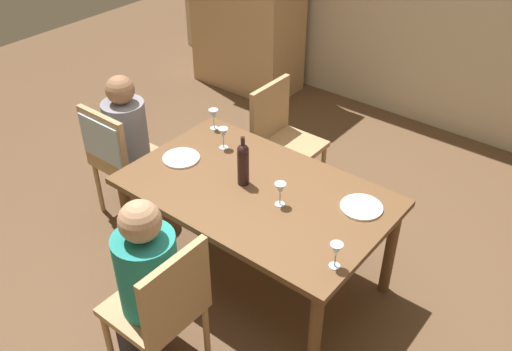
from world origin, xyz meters
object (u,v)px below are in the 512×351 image
object	(u,v)px
dinner_plate_host	(361,207)
chair_far_left	(281,134)
dining_table	(256,200)
person_woman_host	(130,135)
wine_glass_near_right	(336,251)
dinner_plate_guest_left	(181,158)
wine_glass_far	(214,115)
chair_near	(163,305)
wine_bottle_tall_green	(243,163)
chair_left_end	(115,150)
person_man_bearded	(145,277)
wine_glass_centre	(223,134)
handbag	(326,200)
wine_glass_near_left	(280,190)

from	to	relation	value
dinner_plate_host	chair_far_left	bearing A→B (deg)	148.28
dining_table	person_woman_host	bearing A→B (deg)	178.75
wine_glass_near_right	dinner_plate_guest_left	bearing A→B (deg)	170.55
chair_far_left	wine_glass_far	xyz separation A→B (m)	(-0.23, -0.50, 0.30)
wine_glass_near_right	dinner_plate_host	bearing A→B (deg)	104.59
chair_near	wine_bottle_tall_green	size ratio (longest dim) A/B	2.81
dining_table	chair_left_end	world-z (taller)	chair_left_end
dinner_plate_host	dinner_plate_guest_left	distance (m)	1.20
person_man_bearded	wine_glass_centre	bearing A→B (deg)	21.42
chair_near	dinner_plate_host	bearing A→B (deg)	-24.32
person_man_bearded	handbag	world-z (taller)	person_man_bearded
wine_glass_near_left	wine_glass_centre	distance (m)	0.71
chair_left_end	wine_glass_near_left	bearing A→B (deg)	3.85
chair_far_left	wine_glass_near_right	size ratio (longest dim) A/B	6.17
chair_left_end	chair_far_left	distance (m)	1.24
chair_near	wine_glass_far	world-z (taller)	chair_near
chair_left_end	handbag	bearing A→B (deg)	40.41
wine_glass_near_right	wine_glass_far	bearing A→B (deg)	155.30
person_woman_host	dinner_plate_guest_left	xyz separation A→B (m)	(0.60, -0.07, 0.09)
chair_near	dinner_plate_guest_left	distance (m)	1.08
dining_table	chair_far_left	xyz separation A→B (m)	(-0.45, 0.87, -0.11)
wine_glass_near_left	wine_glass_far	bearing A→B (deg)	155.05
chair_near	wine_glass_near_right	size ratio (longest dim) A/B	6.17
chair_far_left	wine_glass_near_right	bearing A→B (deg)	45.70
wine_glass_near_left	wine_glass_near_right	distance (m)	0.57
person_man_bearded	wine_glass_centre	world-z (taller)	person_man_bearded
dining_table	chair_left_end	bearing A→B (deg)	-174.02
chair_left_end	dining_table	bearing A→B (deg)	5.98
wine_glass_far	dinner_plate_host	xyz separation A→B (m)	(1.27, -0.14, -0.10)
chair_left_end	person_woman_host	world-z (taller)	person_woman_host
chair_near	dining_table	bearing A→B (deg)	5.70
dining_table	wine_glass_far	size ratio (longest dim) A/B	10.76
wine_glass_far	chair_far_left	bearing A→B (deg)	65.04
chair_near	wine_glass_far	size ratio (longest dim) A/B	6.17
person_woman_host	wine_glass_far	world-z (taller)	person_woman_host
chair_left_end	wine_glass_far	size ratio (longest dim) A/B	6.17
dining_table	wine_glass_centre	xyz separation A→B (m)	(-0.46, 0.23, 0.19)
person_man_bearded	dinner_plate_guest_left	distance (m)	1.00
wine_glass_far	dining_table	bearing A→B (deg)	-29.14
wine_glass_near_right	person_man_bearded	bearing A→B (deg)	-140.60
chair_near	chair_far_left	bearing A→B (deg)	17.04
chair_near	wine_bottle_tall_green	world-z (taller)	wine_bottle_tall_green
dining_table	dinner_plate_host	xyz separation A→B (m)	(0.59, 0.23, 0.09)
person_man_bearded	chair_far_left	bearing A→B (deg)	13.58
person_woman_host	handbag	size ratio (longest dim) A/B	4.01
chair_far_left	wine_glass_far	bearing A→B (deg)	-24.96
chair_near	wine_glass_centre	world-z (taller)	chair_near
person_man_bearded	wine_bottle_tall_green	xyz separation A→B (m)	(-0.07, 0.87, 0.21)
person_woman_host	wine_bottle_tall_green	size ratio (longest dim) A/B	3.43
wine_glass_near_left	wine_glass_near_right	world-z (taller)	same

